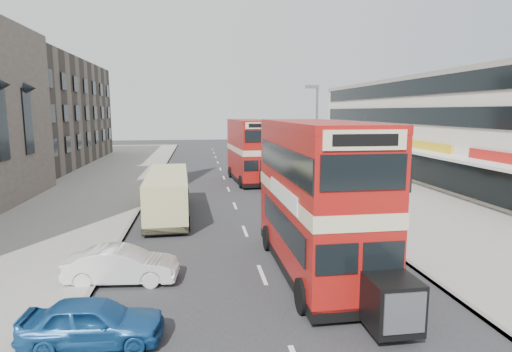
{
  "coord_description": "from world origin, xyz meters",
  "views": [
    {
      "loc": [
        -2.34,
        -13.25,
        6.22
      ],
      "look_at": [
        0.45,
        7.02,
        3.06
      ],
      "focal_mm": 29.65,
      "sensor_mm": 36.0,
      "label": 1
    }
  ],
  "objects_px": {
    "street_lamp": "(316,130)",
    "bus_main": "(317,197)",
    "coach": "(168,193)",
    "car_right_c": "(266,165)",
    "car_left_front": "(122,265)",
    "pedestrian_far": "(306,160)",
    "cyclist": "(278,180)",
    "car_left_near": "(93,322)",
    "bus_second": "(249,150)",
    "car_right_a": "(313,195)",
    "pedestrian_near": "(361,188)",
    "car_right_b": "(279,175)"
  },
  "relations": [
    {
      "from": "bus_second",
      "to": "car_right_c",
      "type": "bearing_deg",
      "value": -115.79
    },
    {
      "from": "bus_main",
      "to": "car_right_c",
      "type": "height_order",
      "value": "bus_main"
    },
    {
      "from": "street_lamp",
      "to": "car_left_near",
      "type": "height_order",
      "value": "street_lamp"
    },
    {
      "from": "car_left_near",
      "to": "car_right_c",
      "type": "bearing_deg",
      "value": -13.83
    },
    {
      "from": "bus_main",
      "to": "car_left_near",
      "type": "xyz_separation_m",
      "value": [
        -7.32,
        -4.22,
        -2.33
      ]
    },
    {
      "from": "pedestrian_far",
      "to": "pedestrian_near",
      "type": "bearing_deg",
      "value": -93.08
    },
    {
      "from": "coach",
      "to": "car_right_b",
      "type": "bearing_deg",
      "value": 48.57
    },
    {
      "from": "bus_main",
      "to": "car_left_front",
      "type": "bearing_deg",
      "value": -0.41
    },
    {
      "from": "car_left_near",
      "to": "car_left_front",
      "type": "bearing_deg",
      "value": 2.69
    },
    {
      "from": "bus_second",
      "to": "pedestrian_far",
      "type": "distance_m",
      "value": 9.86
    },
    {
      "from": "car_left_near",
      "to": "car_right_c",
      "type": "xyz_separation_m",
      "value": [
        9.82,
        31.93,
        0.0
      ]
    },
    {
      "from": "car_left_front",
      "to": "car_left_near",
      "type": "bearing_deg",
      "value": -175.73
    },
    {
      "from": "bus_main",
      "to": "bus_second",
      "type": "height_order",
      "value": "bus_main"
    },
    {
      "from": "coach",
      "to": "car_right_c",
      "type": "bearing_deg",
      "value": 61.78
    },
    {
      "from": "bus_main",
      "to": "pedestrian_near",
      "type": "height_order",
      "value": "bus_main"
    },
    {
      "from": "street_lamp",
      "to": "bus_second",
      "type": "xyz_separation_m",
      "value": [
        -4.41,
        5.47,
        -2.0
      ]
    },
    {
      "from": "car_right_c",
      "to": "bus_main",
      "type": "bearing_deg",
      "value": 0.88
    },
    {
      "from": "pedestrian_near",
      "to": "car_left_near",
      "type": "bearing_deg",
      "value": 37.35
    },
    {
      "from": "street_lamp",
      "to": "car_right_c",
      "type": "distance_m",
      "value": 12.62
    },
    {
      "from": "car_left_front",
      "to": "car_right_a",
      "type": "bearing_deg",
      "value": -36.26
    },
    {
      "from": "car_left_near",
      "to": "street_lamp",
      "type": "bearing_deg",
      "value": -26.95
    },
    {
      "from": "bus_second",
      "to": "car_right_c",
      "type": "height_order",
      "value": "bus_second"
    },
    {
      "from": "pedestrian_near",
      "to": "cyclist",
      "type": "relative_size",
      "value": 0.83
    },
    {
      "from": "car_right_c",
      "to": "pedestrian_near",
      "type": "distance_m",
      "value": 16.24
    },
    {
      "from": "pedestrian_near",
      "to": "car_left_front",
      "type": "bearing_deg",
      "value": 28.94
    },
    {
      "from": "car_left_near",
      "to": "cyclist",
      "type": "bearing_deg",
      "value": -19.4
    },
    {
      "from": "street_lamp",
      "to": "bus_main",
      "type": "bearing_deg",
      "value": -105.49
    },
    {
      "from": "car_right_b",
      "to": "car_right_c",
      "type": "height_order",
      "value": "car_right_b"
    },
    {
      "from": "coach",
      "to": "street_lamp",
      "type": "bearing_deg",
      "value": 27.86
    },
    {
      "from": "car_right_a",
      "to": "bus_second",
      "type": "bearing_deg",
      "value": -159.15
    },
    {
      "from": "street_lamp",
      "to": "pedestrian_near",
      "type": "relative_size",
      "value": 4.73
    },
    {
      "from": "bus_second",
      "to": "car_right_b",
      "type": "height_order",
      "value": "bus_second"
    },
    {
      "from": "car_right_c",
      "to": "car_right_b",
      "type": "bearing_deg",
      "value": 6.2
    },
    {
      "from": "coach",
      "to": "car_right_c",
      "type": "relative_size",
      "value": 2.44
    },
    {
      "from": "bus_second",
      "to": "pedestrian_near",
      "type": "bearing_deg",
      "value": 120.67
    },
    {
      "from": "pedestrian_far",
      "to": "car_left_near",
      "type": "bearing_deg",
      "value": -115.63
    },
    {
      "from": "car_left_front",
      "to": "pedestrian_far",
      "type": "relative_size",
      "value": 2.22
    },
    {
      "from": "car_right_c",
      "to": "car_right_a",
      "type": "bearing_deg",
      "value": 8.82
    },
    {
      "from": "pedestrian_near",
      "to": "cyclist",
      "type": "xyz_separation_m",
      "value": [
        -4.71,
        5.85,
        -0.29
      ]
    },
    {
      "from": "bus_main",
      "to": "car_right_a",
      "type": "relative_size",
      "value": 2.49
    },
    {
      "from": "car_left_front",
      "to": "car_right_b",
      "type": "relative_size",
      "value": 0.85
    },
    {
      "from": "car_left_near",
      "to": "pedestrian_far",
      "type": "xyz_separation_m",
      "value": [
        14.25,
        32.46,
        0.41
      ]
    },
    {
      "from": "car_left_front",
      "to": "car_right_c",
      "type": "distance_m",
      "value": 29.43
    },
    {
      "from": "pedestrian_near",
      "to": "cyclist",
      "type": "distance_m",
      "value": 7.51
    },
    {
      "from": "pedestrian_near",
      "to": "pedestrian_far",
      "type": "height_order",
      "value": "pedestrian_far"
    },
    {
      "from": "coach",
      "to": "car_right_a",
      "type": "bearing_deg",
      "value": 11.21
    },
    {
      "from": "pedestrian_far",
      "to": "cyclist",
      "type": "bearing_deg",
      "value": -117.78
    },
    {
      "from": "bus_main",
      "to": "bus_second",
      "type": "xyz_separation_m",
      "value": [
        0.02,
        21.42,
        -0.19
      ]
    },
    {
      "from": "bus_main",
      "to": "cyclist",
      "type": "xyz_separation_m",
      "value": [
        1.89,
        17.85,
        -2.26
      ]
    },
    {
      "from": "bus_main",
      "to": "car_right_a",
      "type": "distance_m",
      "value": 12.69
    }
  ]
}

